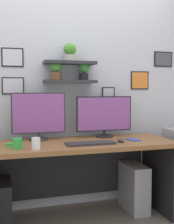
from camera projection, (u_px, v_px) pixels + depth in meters
name	position (u px, v px, depth m)	size (l,w,h in m)	color
ground_plane	(78.00, 220.00, 2.79)	(8.00, 8.00, 0.00)	#70665B
back_wall_assembly	(67.00, 78.00, 3.10)	(4.40, 0.24, 2.70)	silver
desk	(77.00, 162.00, 2.80)	(1.79, 0.68, 0.75)	brown
monitor_left	(39.00, 115.00, 2.82)	(0.51, 0.18, 0.46)	#2D2D33
monitor_right	(104.00, 116.00, 3.02)	(0.59, 0.18, 0.42)	black
keyboard	(90.00, 143.00, 2.61)	(0.44, 0.14, 0.02)	#2D2D33
computer_mouse	(121.00, 141.00, 2.72)	(0.06, 0.09, 0.03)	#2D2D33
cell_phone	(133.00, 140.00, 2.82)	(0.07, 0.14, 0.01)	blue
coffee_mug	(17.00, 143.00, 2.41)	(0.08, 0.08, 0.09)	green
pen_cup	(36.00, 144.00, 2.38)	(0.07, 0.07, 0.10)	white
scissors_tray	(13.00, 144.00, 2.54)	(0.12, 0.08, 0.02)	green
computer_tower_left	(1.00, 205.00, 2.62)	(0.18, 0.40, 0.43)	black
computer_tower_right	(134.00, 187.00, 3.02)	(0.18, 0.40, 0.48)	#99999E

